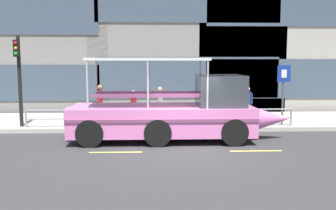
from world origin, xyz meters
TOP-DOWN VIEW (x-y plane):
  - ground_plane at (0.00, 0.00)m, footprint 120.00×120.00m
  - sidewalk at (0.00, 5.60)m, footprint 32.00×4.80m
  - curb_edge at (0.00, 3.11)m, footprint 32.00×0.18m
  - lane_centreline at (-0.00, -0.46)m, footprint 25.80×0.12m
  - curb_guardrail at (-0.82, 3.45)m, footprint 11.83×0.09m
  - traffic_light_pole at (-6.98, 3.68)m, footprint 0.24×0.46m
  - parking_sign at (4.78, 3.82)m, footprint 0.60×0.12m
  - duck_tour_boat at (-0.26, 1.45)m, footprint 8.68×2.50m
  - pedestrian_near_bow at (3.36, 4.64)m, footprint 0.46×0.28m
  - pedestrian_mid_left at (-0.80, 4.79)m, footprint 0.24×0.48m
  - pedestrian_mid_right at (-2.06, 4.77)m, footprint 0.28×0.38m
  - pedestrian_near_stern at (-3.62, 4.65)m, footprint 0.24×0.52m

SIDE VIEW (x-z plane):
  - ground_plane at x=0.00m, z-range 0.00..0.00m
  - lane_centreline at x=0.00m, z-range 0.00..0.01m
  - sidewalk at x=0.00m, z-range 0.00..0.18m
  - curb_edge at x=0.00m, z-range 0.00..0.18m
  - curb_guardrail at x=-0.82m, z-range 0.31..1.09m
  - duck_tour_boat at x=-0.26m, z-range -0.53..2.66m
  - pedestrian_mid_right at x=-2.06m, z-range 0.34..1.84m
  - pedestrian_mid_left at x=-0.80m, z-range 0.35..2.02m
  - pedestrian_near_bow at x=3.36m, z-range 0.35..2.04m
  - pedestrian_near_stern at x=-3.62m, z-range 0.36..2.15m
  - parking_sign at x=4.78m, z-range 0.66..3.36m
  - traffic_light_pole at x=-6.98m, z-range 0.61..4.59m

